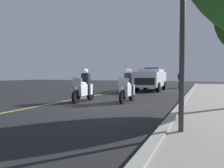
# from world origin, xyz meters

# --- Properties ---
(ground_plane) EXTENTS (80.00, 80.00, 0.00)m
(ground_plane) POSITION_xyz_m (0.00, 0.00, 0.00)
(ground_plane) COLOR black
(curb_strip) EXTENTS (48.00, 0.24, 0.15)m
(curb_strip) POSITION_xyz_m (0.00, 3.69, 0.07)
(curb_strip) COLOR #9E9B93
(curb_strip) RESTS_ON ground
(lane_stripe_center) EXTENTS (48.00, 0.12, 0.01)m
(lane_stripe_center) POSITION_xyz_m (0.00, -2.19, 0.00)
(lane_stripe_center) COLOR #E0D14C
(lane_stripe_center) RESTS_ON ground
(police_motorcycle_lead_left) EXTENTS (2.14, 0.56, 1.72)m
(police_motorcycle_lead_left) POSITION_xyz_m (-0.25, -1.16, 0.70)
(police_motorcycle_lead_left) COLOR black
(police_motorcycle_lead_left) RESTS_ON ground
(police_motorcycle_lead_right) EXTENTS (2.14, 0.56, 1.72)m
(police_motorcycle_lead_right) POSITION_xyz_m (-0.98, 0.98, 0.70)
(police_motorcycle_lead_right) COLOR black
(police_motorcycle_lead_right) RESTS_ON ground
(police_suv) EXTENTS (4.92, 2.10, 2.05)m
(police_suv) POSITION_xyz_m (-9.46, 0.32, 1.07)
(police_suv) COLOR silver
(police_suv) RESTS_ON ground
(cyclist_background) EXTENTS (1.76, 0.32, 1.69)m
(cyclist_background) POSITION_xyz_m (-14.11, 2.27, 0.84)
(cyclist_background) COLOR black
(cyclist_background) RESTS_ON ground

